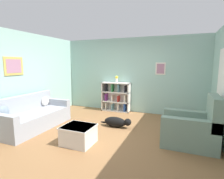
{
  "coord_description": "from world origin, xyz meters",
  "views": [
    {
      "loc": [
        1.67,
        -3.75,
        1.72
      ],
      "look_at": [
        0.0,
        0.4,
        1.05
      ],
      "focal_mm": 28.0,
      "sensor_mm": 36.0,
      "label": 1
    }
  ],
  "objects": [
    {
      "name": "dog",
      "position": [
        0.09,
        0.53,
        0.14
      ],
      "size": [
        0.91,
        0.25,
        0.28
      ],
      "color": "black",
      "rests_on": "ground_plane"
    },
    {
      "name": "coffee_table",
      "position": [
        -0.33,
        -0.71,
        0.21
      ],
      "size": [
        0.66,
        0.58,
        0.4
      ],
      "color": "silver",
      "rests_on": "ground_plane"
    },
    {
      "name": "ground_plane",
      "position": [
        0.0,
        0.0,
        0.0
      ],
      "size": [
        14.0,
        14.0,
        0.0
      ],
      "primitive_type": "plane",
      "color": "brown"
    },
    {
      "name": "recliner_chair",
      "position": [
        1.93,
        0.14,
        0.36
      ],
      "size": [
        1.07,
        0.84,
        1.09
      ],
      "color": "gray",
      "rests_on": "ground_plane"
    },
    {
      "name": "couch",
      "position": [
        -2.0,
        -0.34,
        0.3
      ],
      "size": [
        0.9,
        1.96,
        0.87
      ],
      "color": "#9399A3",
      "rests_on": "ground_plane"
    },
    {
      "name": "wall_back",
      "position": [
        0.0,
        2.25,
        1.3
      ],
      "size": [
        5.6,
        0.13,
        2.6
      ],
      "color": "#93BCB2",
      "rests_on": "ground_plane"
    },
    {
      "name": "vase",
      "position": [
        -0.48,
        2.04,
        1.18
      ],
      "size": [
        0.1,
        0.1,
        0.24
      ],
      "color": "silver",
      "rests_on": "bookshelf"
    },
    {
      "name": "bookshelf",
      "position": [
        -0.51,
        2.06,
        0.51
      ],
      "size": [
        1.03,
        0.29,
        1.05
      ],
      "color": "silver",
      "rests_on": "ground_plane"
    },
    {
      "name": "wall_left",
      "position": [
        -2.55,
        -0.0,
        1.3
      ],
      "size": [
        0.13,
        5.0,
        2.6
      ],
      "color": "#93BCB2",
      "rests_on": "ground_plane"
    }
  ]
}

